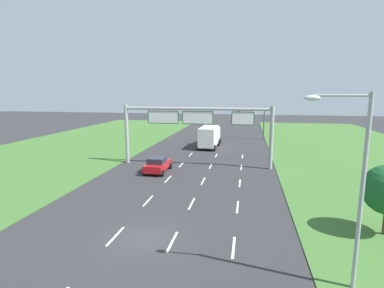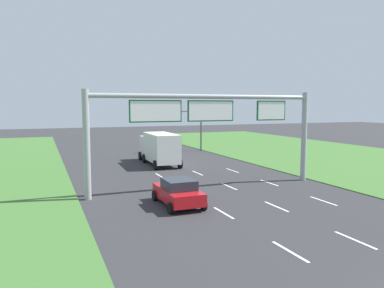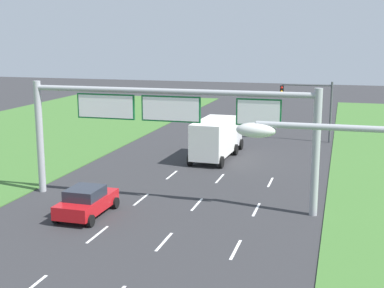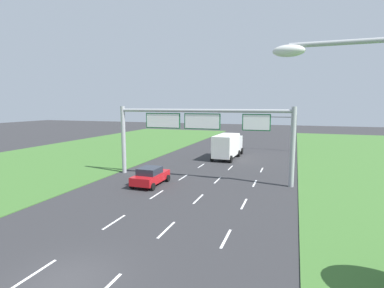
% 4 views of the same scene
% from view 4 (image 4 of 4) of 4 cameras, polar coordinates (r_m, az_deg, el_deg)
% --- Properties ---
extents(ground_plane, '(200.00, 200.00, 0.00)m').
position_cam_4_polar(ground_plane, '(14.38, -22.62, -23.04)').
color(ground_plane, '#2D2D30').
extents(lane_dashes_inner_left, '(0.14, 44.40, 0.01)m').
position_cam_4_polar(lane_dashes_inner_left, '(17.41, -20.29, -17.29)').
color(lane_dashes_inner_left, white).
rests_on(lane_dashes_inner_left, ground_plane).
extents(lane_dashes_inner_right, '(0.14, 44.40, 0.01)m').
position_cam_4_polar(lane_dashes_inner_right, '(15.60, -9.64, -19.95)').
color(lane_dashes_inner_right, white).
rests_on(lane_dashes_inner_right, ground_plane).
extents(lane_dashes_slip, '(0.14, 44.40, 0.01)m').
position_cam_4_polar(lane_dashes_slip, '(14.43, 3.66, -22.29)').
color(lane_dashes_slip, white).
rests_on(lane_dashes_slip, ground_plane).
extents(car_near_red, '(2.23, 4.23, 1.62)m').
position_cam_4_polar(car_near_red, '(27.19, -7.93, -6.05)').
color(car_near_red, red).
rests_on(car_near_red, ground_plane).
extents(box_truck, '(2.90, 8.21, 3.21)m').
position_cam_4_polar(box_truck, '(40.54, 6.85, -0.22)').
color(box_truck, silver).
rests_on(box_truck, ground_plane).
extents(sign_gantry, '(17.24, 0.44, 7.00)m').
position_cam_4_polar(sign_gantry, '(28.42, 1.53, 3.08)').
color(sign_gantry, '#9EA0A5').
rests_on(sign_gantry, ground_plane).
extents(traffic_light_mast, '(4.76, 0.49, 5.60)m').
position_cam_4_polar(traffic_light_mast, '(48.35, 16.89, 3.30)').
color(traffic_light_mast, '#47494F').
rests_on(traffic_light_mast, ground_plane).
extents(street_lamp, '(2.61, 0.32, 8.50)m').
position_cam_4_polar(street_lamp, '(7.02, 32.13, -11.08)').
color(street_lamp, '#9EA0A5').
rests_on(street_lamp, ground_plane).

